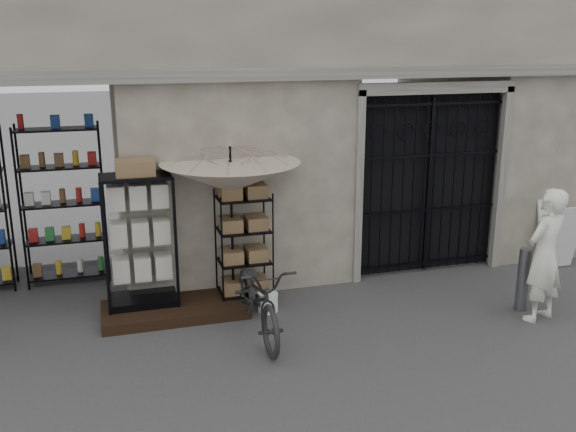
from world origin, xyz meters
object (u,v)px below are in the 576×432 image
object	(u,v)px
display_cabinet	(140,247)
white_bucket	(268,302)
steel_bollard	(523,280)
wire_rack	(244,249)
shopkeeper	(537,318)
easel_sign	(559,234)
market_umbrella	(230,169)
bicycle	(259,334)

from	to	relation	value
display_cabinet	white_bucket	size ratio (longest dim) A/B	6.96
steel_bollard	wire_rack	bearing A→B (deg)	159.25
shopkeeper	easel_sign	bearing A→B (deg)	-153.74
market_umbrella	shopkeeper	xyz separation A→B (m)	(3.92, -1.72, -1.99)
market_umbrella	bicycle	distance (m)	2.28
market_umbrella	bicycle	xyz separation A→B (m)	(0.11, -1.10, -1.99)
display_cabinet	steel_bollard	bearing A→B (deg)	-14.12
white_bucket	steel_bollard	xyz separation A→B (m)	(3.46, -0.97, 0.32)
white_bucket	easel_sign	distance (m)	5.16
bicycle	steel_bollard	xyz separation A→B (m)	(3.75, -0.31, 0.46)
wire_rack	bicycle	bearing A→B (deg)	-112.03
wire_rack	easel_sign	distance (m)	5.37
bicycle	shopkeeper	world-z (taller)	bicycle
market_umbrella	steel_bollard	world-z (taller)	market_umbrella
shopkeeper	easel_sign	size ratio (longest dim) A/B	1.69
display_cabinet	bicycle	distance (m)	2.02
wire_rack	market_umbrella	xyz separation A→B (m)	(-0.17, 0.01, 1.17)
market_umbrella	shopkeeper	distance (m)	4.72
steel_bollard	shopkeeper	size ratio (longest dim) A/B	0.49
shopkeeper	wire_rack	bearing A→B (deg)	-44.69
white_bucket	easel_sign	world-z (taller)	easel_sign
white_bucket	wire_rack	bearing A→B (deg)	118.42
wire_rack	market_umbrella	world-z (taller)	market_umbrella
white_bucket	bicycle	world-z (taller)	bicycle
bicycle	shopkeeper	size ratio (longest dim) A/B	1.07
market_umbrella	bicycle	world-z (taller)	market_umbrella
white_bucket	steel_bollard	world-z (taller)	steel_bollard
bicycle	steel_bollard	bearing A→B (deg)	-5.29
market_umbrella	white_bucket	size ratio (longest dim) A/B	9.70
market_umbrella	steel_bollard	bearing A→B (deg)	-19.99
display_cabinet	shopkeeper	xyz separation A→B (m)	(5.20, -1.71, -0.97)
shopkeeper	steel_bollard	bearing A→B (deg)	-100.82
display_cabinet	white_bucket	xyz separation A→B (m)	(1.69, -0.43, -0.84)
display_cabinet	market_umbrella	world-z (taller)	market_umbrella
white_bucket	market_umbrella	bearing A→B (deg)	132.47
wire_rack	shopkeeper	distance (m)	4.20
display_cabinet	wire_rack	xyz separation A→B (m)	(1.45, 0.01, -0.16)
wire_rack	steel_bollard	xyz separation A→B (m)	(3.70, -1.40, -0.36)
wire_rack	market_umbrella	size ratio (longest dim) A/B	0.60
display_cabinet	bicycle	xyz separation A→B (m)	(1.39, -1.09, -0.97)
steel_bollard	easel_sign	distance (m)	2.16
market_umbrella	bicycle	bearing A→B (deg)	-84.20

